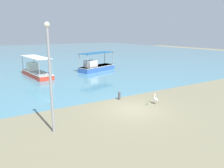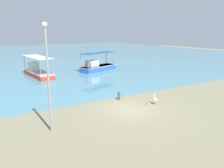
% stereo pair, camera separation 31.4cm
% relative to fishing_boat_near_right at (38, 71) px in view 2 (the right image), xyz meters
% --- Properties ---
extents(ground, '(120.00, 120.00, 0.00)m').
position_rel_fishing_boat_near_right_xyz_m(ground, '(3.10, -16.47, -0.60)').
color(ground, '#797358').
extents(harbor_water, '(110.00, 90.00, 0.00)m').
position_rel_fishing_boat_near_right_xyz_m(harbor_water, '(3.10, 31.53, -0.60)').
color(harbor_water, teal).
rests_on(harbor_water, ground).
extents(fishing_boat_near_right, '(2.62, 6.86, 2.51)m').
position_rel_fishing_boat_near_right_xyz_m(fishing_boat_near_right, '(0.00, 0.00, 0.00)').
color(fishing_boat_near_right, red).
rests_on(fishing_boat_near_right, harbor_water).
extents(fishing_boat_far_right, '(6.23, 3.80, 2.64)m').
position_rel_fishing_boat_near_right_xyz_m(fishing_boat_far_right, '(8.46, -0.35, 0.04)').
color(fishing_boat_far_right, '#345FB6').
rests_on(fishing_boat_far_right, harbor_water).
extents(pelican, '(0.41, 0.80, 0.80)m').
position_rel_fishing_boat_near_right_xyz_m(pelican, '(5.46, -16.38, -0.23)').
color(pelican, '#E0997A').
rests_on(pelican, ground).
extents(lamp_post, '(0.28, 0.28, 6.06)m').
position_rel_fishing_boat_near_right_xyz_m(lamp_post, '(-2.92, -17.13, 2.79)').
color(lamp_post, gray).
rests_on(lamp_post, ground).
extents(mooring_bollard, '(0.21, 0.21, 0.72)m').
position_rel_fishing_boat_near_right_xyz_m(mooring_bollard, '(3.64, -13.94, -0.22)').
color(mooring_bollard, '#47474C').
rests_on(mooring_bollard, ground).
extents(glass_bottle, '(0.07, 0.07, 0.27)m').
position_rel_fishing_boat_near_right_xyz_m(glass_bottle, '(4.66, -16.31, -0.49)').
color(glass_bottle, '#3F7F4C').
rests_on(glass_bottle, ground).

